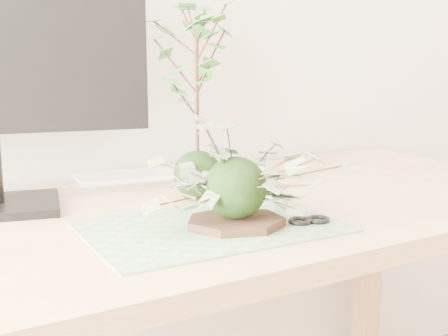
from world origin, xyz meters
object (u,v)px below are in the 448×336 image
Objects in this scene: maple_kokedama at (197,54)px; keyboard at (170,175)px; desk at (203,252)px; ivy_kokedama at (236,159)px.

maple_kokedama reaches higher than keyboard.
desk is 4.48× the size of ivy_kokedama.
keyboard is (0.04, 0.21, -0.29)m from maple_kokedama.
desk is 0.40m from maple_kokedama.
ivy_kokedama reaches higher than keyboard.
maple_kokedama is 0.36m from keyboard.
desk is at bearing -94.76° from keyboard.
maple_kokedama is at bearing -91.22° from keyboard.
desk is at bearing -112.31° from maple_kokedama.
ivy_kokedama is at bearing -91.68° from keyboard.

